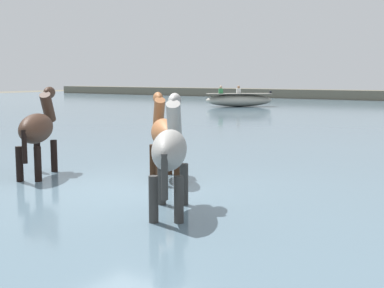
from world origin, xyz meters
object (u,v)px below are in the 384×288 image
object	(u,v)px
horse_lead_chestnut	(164,135)
horse_flank_grey	(170,152)
horse_trailing_dark_bay	(38,131)
boat_near_port	(239,100)

from	to	relation	value
horse_lead_chestnut	horse_flank_grey	size ratio (longest dim) A/B	0.97
horse_trailing_dark_bay	horse_flank_grey	bearing A→B (deg)	-11.52
horse_lead_chestnut	horse_trailing_dark_bay	size ratio (longest dim) A/B	0.95
horse_flank_grey	horse_lead_chestnut	bearing A→B (deg)	129.26
horse_flank_grey	boat_near_port	xyz separation A→B (m)	(-11.53, 22.88, -0.42)
horse_trailing_dark_bay	horse_lead_chestnut	bearing A→B (deg)	27.08
horse_lead_chestnut	boat_near_port	xyz separation A→B (m)	(-10.03, 21.04, -0.39)
horse_lead_chestnut	boat_near_port	distance (m)	23.31
horse_trailing_dark_bay	horse_flank_grey	world-z (taller)	horse_trailing_dark_bay
horse_lead_chestnut	horse_trailing_dark_bay	bearing A→B (deg)	-152.92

